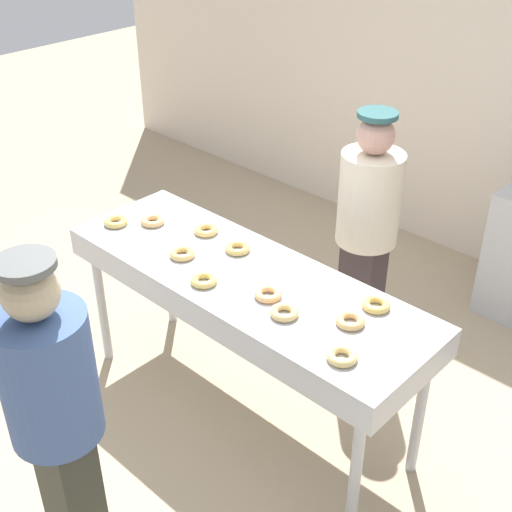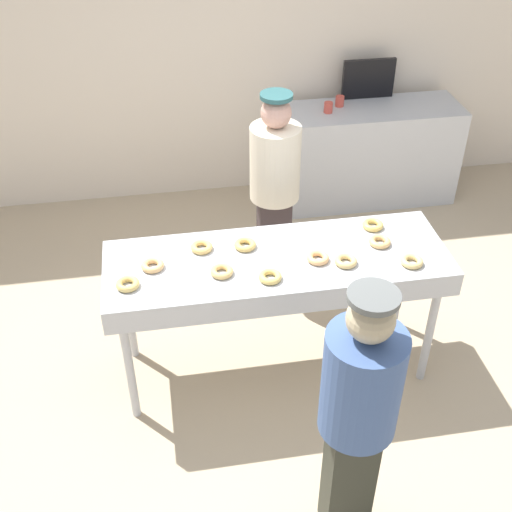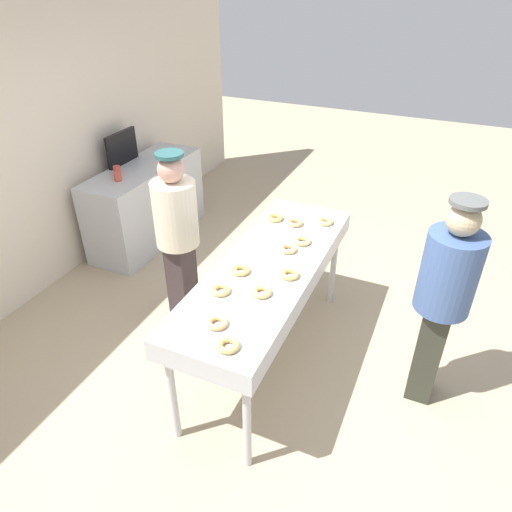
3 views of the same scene
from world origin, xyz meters
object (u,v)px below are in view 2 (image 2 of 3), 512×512
Objects in this scene: glazed_donut_10 at (128,284)px; paper_cup_1 at (340,101)px; paper_cup_0 at (328,107)px; glazed_donut_0 at (222,271)px; customer_waiting at (358,407)px; menu_display at (368,79)px; fryer_conveyor at (277,268)px; glazed_donut_5 at (412,261)px; glazed_donut_2 at (318,258)px; glazed_donut_4 at (270,277)px; glazed_donut_8 at (373,225)px; glazed_donut_9 at (153,265)px; glazed_donut_1 at (380,242)px; prep_counter at (369,154)px; glazed_donut_6 at (245,245)px; glazed_donut_3 at (202,247)px; worker_baker at (275,184)px; glazed_donut_7 at (346,261)px.

glazed_donut_10 is 3.00m from paper_cup_1.
glazed_donut_10 is 1.47× the size of paper_cup_0.
glazed_donut_0 and glazed_donut_10 have the same top height.
customer_waiting reaches higher than menu_display.
glazed_donut_5 reaches higher than fryer_conveyor.
fryer_conveyor is 0.27m from glazed_donut_2.
glazed_donut_4 is at bearing 98.68° from customer_waiting.
glazed_donut_9 is (-1.44, -0.20, 0.00)m from glazed_donut_8.
glazed_donut_0 is 1.00× the size of glazed_donut_4.
paper_cup_1 is at bearing 59.30° from glazed_donut_0.
glazed_donut_5 is 1.00× the size of glazed_donut_8.
glazed_donut_1 reaches higher than prep_counter.
glazed_donut_5 is at bearing -61.39° from glazed_donut_1.
menu_display reaches higher than glazed_donut_9.
glazed_donut_6 is 0.29× the size of menu_display.
glazed_donut_10 is 2.83m from paper_cup_0.
glazed_donut_3 is at bearing 175.83° from glazed_donut_6.
fryer_conveyor is at bearing -114.61° from paper_cup_1.
glazed_donut_4 is at bearing -179.82° from glazed_donut_5.
glazed_donut_1 is 1.47× the size of paper_cup_1.
worker_baker is 2.12m from customer_waiting.
glazed_donut_3 is at bearing 109.34° from customer_waiting.
glazed_donut_6 is at bearing -174.71° from glazed_donut_8.
paper_cup_0 reaches higher than glazed_donut_10.
customer_waiting reaches higher than glazed_donut_8.
glazed_donut_1 is 2.21m from prep_counter.
glazed_donut_5 is 0.09× the size of worker_baker.
glazed_donut_1 is 0.31m from glazed_donut_7.
glazed_donut_1 is at bearing -105.40° from menu_display.
worker_baker is at bearing -123.23° from paper_cup_1.
menu_display reaches higher than glazed_donut_0.
customer_waiting is (0.14, -1.23, 0.10)m from fryer_conveyor.
customer_waiting is (-0.25, -1.10, -0.01)m from glazed_donut_7.
glazed_donut_2 and glazed_donut_6 have the same top height.
glazed_donut_3 is 0.27m from glazed_donut_6.
glazed_donut_5 is at bearing -4.73° from glazed_donut_0.
glazed_donut_1 is at bearing 118.61° from glazed_donut_5.
glazed_donut_7 is at bearing -128.95° from glazed_donut_8.
glazed_donut_1 is at bearing 0.37° from glazed_donut_9.
glazed_donut_5 is 0.40m from glazed_donut_7.
prep_counter is (0.51, 2.29, -0.51)m from glazed_donut_5.
worker_baker is at bearing -133.78° from prep_counter.
glazed_donut_6 is at bearing 20.39° from glazed_donut_10.
worker_baker is (0.61, 0.73, -0.03)m from glazed_donut_3.
glazed_donut_7 is 1.13m from customer_waiting.
glazed_donut_6 is 1.47× the size of paper_cup_0.
worker_baker reaches higher than glazed_donut_7.
paper_cup_1 is 0.36m from menu_display.
glazed_donut_4 is at bearing -18.36° from glazed_donut_9.
glazed_donut_8 and glazed_donut_10 have the same top height.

